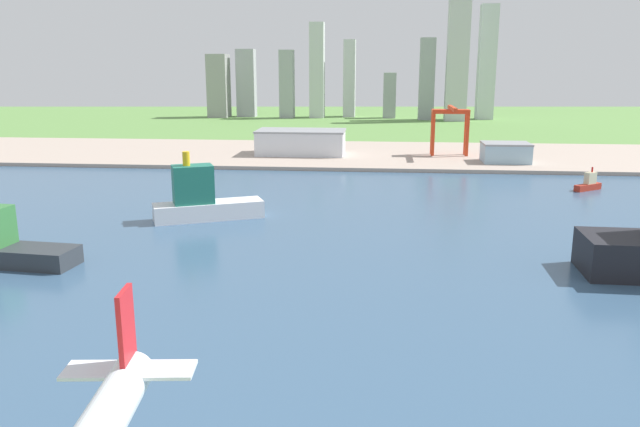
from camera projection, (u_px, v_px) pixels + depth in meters
The scene contains 9 objects.
ground_plane at pixel (314, 216), 278.05m from camera, with size 2400.00×2400.00×0.00m, color #5D8C44.
water_bay at pixel (296, 256), 219.94m from camera, with size 840.00×360.00×0.15m, color #385675.
industrial_pier at pixel (341, 154), 461.71m from camera, with size 840.00×140.00×2.50m, color #AC9A8B.
tugboat_small at pixel (589, 184), 334.61m from camera, with size 16.88×13.96×12.33m.
ferry_boat at pixel (202, 200), 270.31m from camera, with size 48.05×30.87×29.96m.
port_crane_red at pixel (450, 119), 440.66m from camera, with size 26.19×39.11×35.15m.
warehouse_main at pixel (301, 142), 451.12m from camera, with size 63.39×35.03×17.56m.
warehouse_annex at pixel (506, 152), 414.55m from camera, with size 30.81×24.08×13.00m.
distant_skyline at pixel (355, 74), 771.14m from camera, with size 355.10×71.43×155.09m.
Camera 1 is at (28.33, 31.36, 65.98)m, focal length 35.06 mm.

